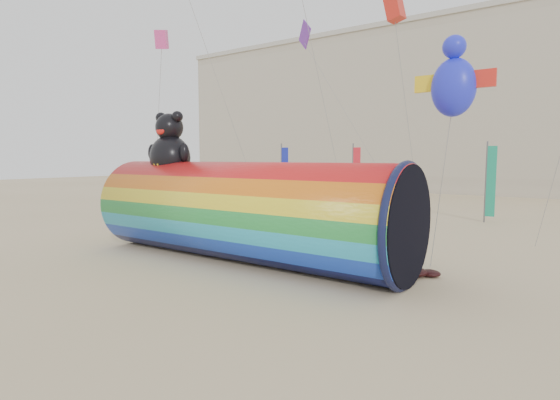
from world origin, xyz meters
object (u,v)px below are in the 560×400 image
Objects in this scene: hotel_building at (391,113)px; fabric_bundle at (402,268)px; windsock_assembly at (243,209)px; kite_handler at (405,243)px.

fabric_bundle is at bearing -68.22° from hotel_building.
windsock_assembly reaches higher than kite_handler.
windsock_assembly is at bearing -11.26° from kite_handler.
kite_handler is (17.24, -42.67, -9.46)m from hotel_building.
hotel_building is 4.40× the size of windsock_assembly.
hotel_building is 46.98m from kite_handler.
kite_handler is at bearing -68.00° from hotel_building.
hotel_building is at bearing -108.20° from kite_handler.
windsock_assembly reaches higher than fabric_bundle.
hotel_building is 47.94m from windsock_assembly.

